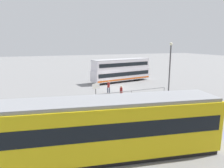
{
  "coord_description": "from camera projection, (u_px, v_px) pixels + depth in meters",
  "views": [
    {
      "loc": [
        11.14,
        27.61,
        6.56
      ],
      "look_at": [
        2.38,
        4.93,
        1.63
      ],
      "focal_mm": 32.89,
      "sensor_mm": 36.0,
      "label": 1
    }
  ],
  "objects": [
    {
      "name": "ground_plane",
      "position": [
        115.0,
        87.0,
        30.48
      ],
      "size": [
        160.0,
        160.0,
        0.0
      ],
      "primitive_type": "plane",
      "color": "gray"
    },
    {
      "name": "double_decker_bus",
      "position": [
        121.0,
        70.0,
        34.67
      ],
      "size": [
        10.74,
        4.28,
        3.84
      ],
      "color": "silver",
      "rests_on": "ground"
    },
    {
      "name": "tram_yellow",
      "position": [
        107.0,
        127.0,
        11.8
      ],
      "size": [
        13.47,
        4.7,
        3.44
      ],
      "color": "yellow",
      "rests_on": "ground"
    },
    {
      "name": "pedestrian_near_railing",
      "position": [
        109.0,
        86.0,
        26.7
      ],
      "size": [
        0.36,
        0.35,
        1.67
      ],
      "color": "#33384C",
      "rests_on": "ground"
    },
    {
      "name": "pedestrian_crossing",
      "position": [
        121.0,
        92.0,
        23.57
      ],
      "size": [
        0.4,
        0.4,
        1.7
      ],
      "color": "#33384C",
      "rests_on": "ground"
    },
    {
      "name": "pedestrian_railing",
      "position": [
        132.0,
        93.0,
        23.85
      ],
      "size": [
        9.38,
        0.5,
        1.08
      ],
      "color": "gray",
      "rests_on": "ground"
    },
    {
      "name": "info_sign",
      "position": [
        96.0,
        89.0,
        22.45
      ],
      "size": [
        0.92,
        0.28,
        2.29
      ],
      "color": "slate",
      "rests_on": "ground"
    },
    {
      "name": "street_lamp",
      "position": [
        170.0,
        66.0,
        24.22
      ],
      "size": [
        0.36,
        0.36,
        6.57
      ],
      "color": "#4C4C51",
      "rests_on": "ground"
    }
  ]
}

